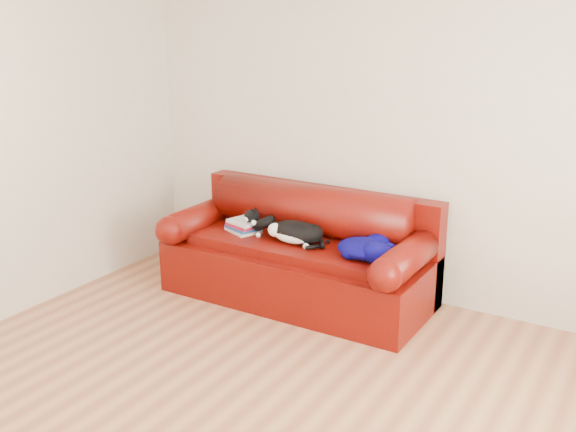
{
  "coord_description": "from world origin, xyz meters",
  "views": [
    {
      "loc": [
        1.97,
        -2.83,
        2.22
      ],
      "look_at": [
        -0.56,
        1.35,
        0.73
      ],
      "focal_mm": 42.0,
      "sensor_mm": 36.0,
      "label": 1
    }
  ],
  "objects_px": {
    "blanket": "(366,248)",
    "cat": "(295,233)",
    "sofa_base": "(297,271)",
    "book_stack": "(244,226)"
  },
  "relations": [
    {
      "from": "book_stack",
      "to": "sofa_base",
      "type": "bearing_deg",
      "value": 6.56
    },
    {
      "from": "book_stack",
      "to": "cat",
      "type": "relative_size",
      "value": 0.53
    },
    {
      "from": "sofa_base",
      "to": "cat",
      "type": "relative_size",
      "value": 3.41
    },
    {
      "from": "book_stack",
      "to": "cat",
      "type": "height_order",
      "value": "cat"
    },
    {
      "from": "sofa_base",
      "to": "book_stack",
      "type": "xyz_separation_m",
      "value": [
        -0.47,
        -0.05,
        0.31
      ]
    },
    {
      "from": "sofa_base",
      "to": "blanket",
      "type": "xyz_separation_m",
      "value": [
        0.62,
        -0.06,
        0.33
      ]
    },
    {
      "from": "sofa_base",
      "to": "cat",
      "type": "xyz_separation_m",
      "value": [
        0.02,
        -0.08,
        0.35
      ]
    },
    {
      "from": "sofa_base",
      "to": "blanket",
      "type": "bearing_deg",
      "value": -5.53
    },
    {
      "from": "blanket",
      "to": "cat",
      "type": "bearing_deg",
      "value": -178.31
    },
    {
      "from": "sofa_base",
      "to": "book_stack",
      "type": "bearing_deg",
      "value": -173.44
    }
  ]
}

